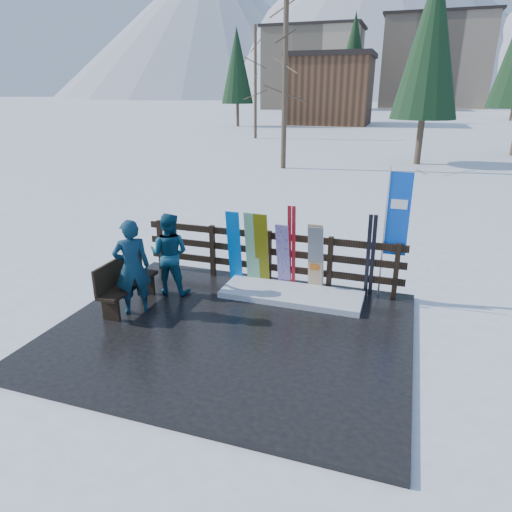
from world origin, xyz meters
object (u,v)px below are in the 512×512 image
(snowboard_0, at_px, (234,247))
(person_front, at_px, (132,267))
(snowboard_1, at_px, (252,249))
(snowboard_2, at_px, (262,250))
(person_back, at_px, (169,254))
(rental_flag, at_px, (395,219))
(snowboard_3, at_px, (283,256))
(snowboard_5, at_px, (315,258))
(snowboard_4, at_px, (316,259))
(bench, at_px, (125,281))

(snowboard_0, bearing_deg, person_front, -122.69)
(snowboard_1, xyz_separation_m, snowboard_2, (0.21, 0.00, -0.00))
(snowboard_0, xyz_separation_m, person_back, (-1.04, -0.91, 0.04))
(rental_flag, height_order, person_front, rental_flag)
(snowboard_3, bearing_deg, snowboard_5, 0.00)
(snowboard_5, xyz_separation_m, person_back, (-2.77, -0.91, 0.09))
(person_front, bearing_deg, snowboard_3, -179.56)
(snowboard_4, bearing_deg, snowboard_1, -180.00)
(snowboard_3, xyz_separation_m, person_back, (-2.11, -0.91, 0.12))
(person_front, bearing_deg, rental_flag, 167.03)
(snowboard_5, bearing_deg, snowboard_3, 180.00)
(snowboard_0, distance_m, snowboard_4, 1.75)
(snowboard_1, bearing_deg, snowboard_0, 180.00)
(snowboard_4, xyz_separation_m, person_front, (-2.98, -1.93, 0.17))
(snowboard_2, bearing_deg, bench, -140.70)
(snowboard_0, distance_m, snowboard_2, 0.61)
(snowboard_3, distance_m, snowboard_5, 0.67)
(snowboard_2, xyz_separation_m, person_front, (-1.84, -1.93, 0.10))
(snowboard_5, distance_m, person_front, 3.54)
(snowboard_0, bearing_deg, bench, -131.24)
(snowboard_1, height_order, person_front, person_front)
(snowboard_2, relative_size, snowboard_4, 1.08)
(snowboard_5, bearing_deg, snowboard_1, 180.00)
(snowboard_0, relative_size, person_front, 0.89)
(person_back, bearing_deg, bench, 52.83)
(snowboard_2, distance_m, snowboard_5, 1.13)
(snowboard_3, height_order, person_back, person_back)
(snowboard_5, height_order, person_back, person_back)
(snowboard_2, relative_size, snowboard_5, 1.06)
(snowboard_2, bearing_deg, person_back, -151.01)
(snowboard_0, distance_m, rental_flag, 3.28)
(snowboard_3, bearing_deg, snowboard_2, 180.00)
(snowboard_2, height_order, rental_flag, rental_flag)
(snowboard_0, distance_m, snowboard_1, 0.40)
(snowboard_1, relative_size, snowboard_5, 1.07)
(bench, bearing_deg, snowboard_0, 48.76)
(snowboard_3, height_order, rental_flag, rental_flag)
(rental_flag, height_order, person_back, rental_flag)
(snowboard_1, xyz_separation_m, snowboard_3, (0.67, 0.00, -0.09))
(snowboard_0, bearing_deg, snowboard_1, -0.00)
(snowboard_0, distance_m, person_front, 2.29)
(rental_flag, distance_m, person_back, 4.44)
(snowboard_2, bearing_deg, person_front, -133.71)
(snowboard_2, height_order, snowboard_5, snowboard_2)
(snowboard_1, relative_size, person_back, 0.97)
(snowboard_0, relative_size, snowboard_3, 1.09)
(person_back, bearing_deg, rental_flag, -170.86)
(snowboard_5, bearing_deg, person_front, -147.02)
(rental_flag, bearing_deg, person_front, -153.49)
(snowboard_4, bearing_deg, snowboard_5, -180.00)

